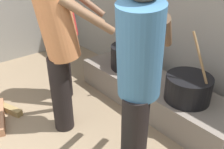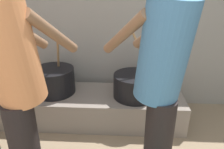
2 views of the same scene
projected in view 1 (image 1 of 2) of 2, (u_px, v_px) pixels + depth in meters
The scene contains 7 objects.
block_enclosure_rear at pixel (212, 18), 2.61m from camera, with size 5.72×0.20×2.07m, color gray.
hearth_ledge at pixel (153, 93), 2.90m from camera, with size 2.01×0.60×0.33m, color slate.
cooking_pot_main at pixel (129, 57), 3.07m from camera, with size 0.46×0.46×0.74m.
cooking_pot_secondary at pixel (188, 88), 2.44m from camera, with size 0.45×0.45×0.71m.
cook_in_blue_shirt at pixel (139, 76), 1.65m from camera, with size 0.64×0.74×1.65m.
cook_in_orange_shirt at pixel (59, 42), 2.20m from camera, with size 0.52×0.75×1.65m.
cook_in_red_shirt at pixel (61, 23), 2.74m from camera, with size 0.73×0.67×1.64m.
Camera 1 is at (1.30, 0.20, 1.73)m, focal length 39.60 mm.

